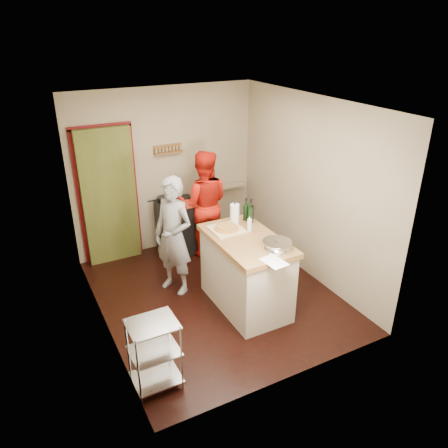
% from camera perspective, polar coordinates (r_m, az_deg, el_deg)
% --- Properties ---
extents(floor, '(3.50, 3.50, 0.00)m').
position_cam_1_polar(floor, '(6.14, -1.13, -9.21)').
color(floor, black).
rests_on(floor, ground).
extents(back_wall, '(3.00, 0.44, 2.60)m').
position_cam_1_polar(back_wall, '(6.94, -12.61, 4.83)').
color(back_wall, tan).
rests_on(back_wall, ground).
extents(left_wall, '(0.04, 3.50, 2.60)m').
position_cam_1_polar(left_wall, '(5.10, -16.53, -1.09)').
color(left_wall, tan).
rests_on(left_wall, ground).
extents(right_wall, '(0.04, 3.50, 2.60)m').
position_cam_1_polar(right_wall, '(6.28, 11.15, 4.45)').
color(right_wall, tan).
rests_on(right_wall, ground).
extents(ceiling, '(3.00, 3.50, 0.02)m').
position_cam_1_polar(ceiling, '(5.15, -1.38, 15.57)').
color(ceiling, white).
rests_on(ceiling, back_wall).
extents(stove, '(0.60, 0.63, 1.00)m').
position_cam_1_polar(stove, '(7.08, -5.96, -0.28)').
color(stove, black).
rests_on(stove, ground).
extents(wire_shelving, '(0.48, 0.40, 0.80)m').
position_cam_1_polar(wire_shelving, '(4.62, -9.09, -16.15)').
color(wire_shelving, silver).
rests_on(wire_shelving, ground).
extents(island, '(0.78, 1.48, 1.31)m').
position_cam_1_polar(island, '(5.68, 2.91, -6.12)').
color(island, beige).
rests_on(island, ground).
extents(person_stripe, '(0.64, 0.72, 1.65)m').
position_cam_1_polar(person_stripe, '(5.90, -6.62, -1.62)').
color(person_stripe, '#A0A0A4').
rests_on(person_stripe, ground).
extents(person_red, '(1.02, 0.92, 1.71)m').
position_cam_1_polar(person_red, '(6.85, -2.68, 2.65)').
color(person_red, red).
rests_on(person_red, ground).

